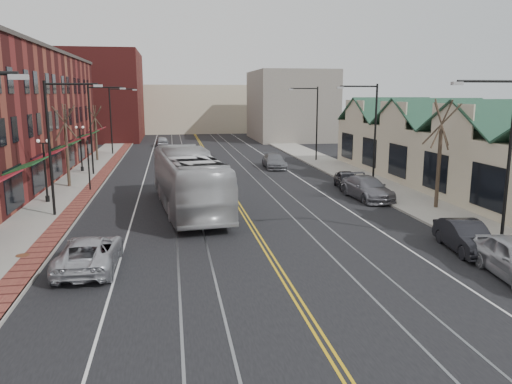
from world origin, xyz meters
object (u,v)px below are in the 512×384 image
object	(u,v)px
parked_suv	(90,253)
transit_bus	(189,181)
parked_car_d	(347,180)
parked_car_c	(367,188)
parked_car_b	(466,237)

from	to	relation	value
parked_suv	transit_bus	bearing A→B (deg)	-112.53
parked_car_d	parked_car_c	bearing A→B (deg)	-82.04
parked_suv	parked_car_c	world-z (taller)	parked_car_c
transit_bus	parked_car_c	distance (m)	12.74
parked_car_d	parked_suv	bearing A→B (deg)	-129.54
parked_car_b	parked_car_d	bearing A→B (deg)	97.42
transit_bus	parked_car_c	size ratio (longest dim) A/B	2.50
parked_car_c	parked_car_d	world-z (taller)	parked_car_c
parked_suv	parked_car_c	size ratio (longest dim) A/B	0.94
parked_suv	parked_car_d	distance (m)	23.39
parked_car_b	parked_suv	bearing A→B (deg)	-174.27
transit_bus	parked_suv	xyz separation A→B (m)	(-4.61, -10.45, -1.20)
parked_car_b	parked_car_d	xyz separation A→B (m)	(0.00, 16.31, -0.03)
transit_bus	parked_car_b	size ratio (longest dim) A/B	3.11
parked_car_d	parked_car_b	bearing A→B (deg)	-82.04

